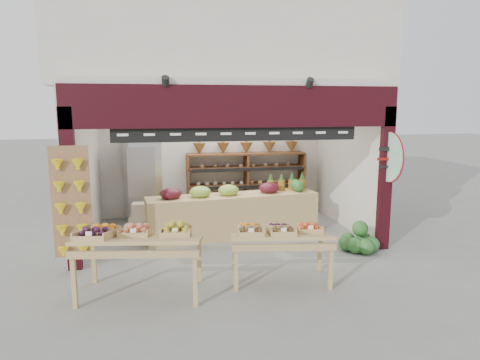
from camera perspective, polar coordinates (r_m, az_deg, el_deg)
name	(u,v)px	position (r m, az deg, el deg)	size (l,w,h in m)	color
ground	(229,240)	(8.68, -1.46, -8.01)	(60.00, 60.00, 0.00)	slate
shop_structure	(216,49)	(9.95, -3.18, 17.08)	(6.36, 5.12, 5.40)	beige
banana_board	(71,205)	(7.28, -21.60, -3.08)	(0.60, 0.15, 1.80)	#986B45
gift_sign	(389,157)	(8.18, 19.29, 2.90)	(0.04, 0.93, 0.92)	#B0DEC3
back_shelving	(246,170)	(10.45, 0.85, 1.37)	(2.91, 0.48, 1.80)	brown
refrigerator	(142,181)	(10.14, -12.88, -0.17)	(0.73, 0.73, 1.89)	silver
cardboard_stack	(151,221)	(9.42, -11.74, -5.33)	(0.98, 0.71, 0.63)	beige
mid_counter	(233,214)	(8.80, -0.99, -4.52)	(3.56, 1.05, 1.10)	tan
display_table_left	(132,237)	(6.29, -14.14, -7.36)	(1.84, 1.22, 1.08)	tan
display_table_right	(277,233)	(6.57, 4.90, -7.12)	(1.61, 1.06, 0.97)	tan
watermelon_pile	(359,241)	(8.31, 15.54, -7.85)	(0.72, 0.72, 0.56)	#18491B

